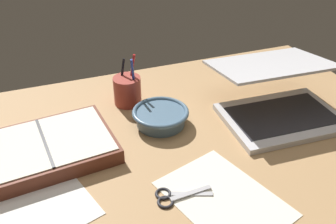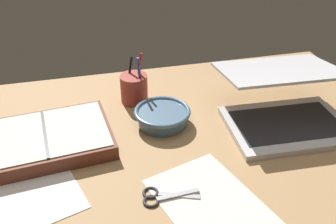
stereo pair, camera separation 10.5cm
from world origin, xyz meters
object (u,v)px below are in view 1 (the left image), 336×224
bowl (161,116)px  scissors (171,197)px  laptop (277,99)px  planner (46,149)px  pen_cup (127,90)px

bowl → scissors: 30.58cm
laptop → scissors: 48.76cm
bowl → planner: (-33.44, -3.21, -0.51)cm
scissors → laptop: bearing=35.7°
bowl → scissors: bowl is taller
laptop → bowl: size_ratio=2.17×
laptop → bowl: (-35.33, 7.52, -2.85)cm
laptop → pen_cup: 47.05cm
pen_cup → scissors: bearing=-92.6°
laptop → planner: bearing=179.3°
planner → pen_cup: bearing=27.7°
laptop → scissors: size_ratio=2.68×
scissors → planner: bearing=143.0°
pen_cup → laptop: bearing=-28.9°
laptop → pen_cup: pen_cup is taller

